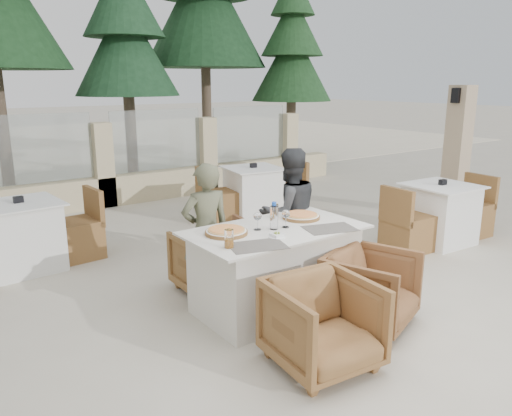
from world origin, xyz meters
TOP-DOWN VIEW (x-y plane):
  - ground at (0.00, 0.00)m, footprint 80.00×80.00m
  - sand_patch at (0.00, 14.00)m, footprint 30.00×16.00m
  - perimeter_wall_far at (0.00, 4.80)m, footprint 10.00×0.34m
  - lantern_pillar at (4.20, 1.00)m, footprint 0.34×0.34m
  - pine_centre at (1.50, 7.20)m, footprint 2.20×2.20m
  - pine_mid_right at (3.80, 7.80)m, footprint 2.99×2.99m
  - pine_far_right at (5.50, 6.50)m, footprint 1.98×1.98m
  - dining_table at (-0.11, 0.03)m, footprint 1.60×0.90m
  - placemat_near_left at (-0.53, -0.26)m, footprint 0.52×0.42m
  - placemat_near_right at (0.28, -0.26)m, footprint 0.52×0.42m
  - pizza_left at (-0.56, 0.15)m, footprint 0.40×0.40m
  - pizza_right at (0.30, 0.15)m, footprint 0.47×0.47m
  - water_bottle at (-0.14, 0.03)m, footprint 0.09×0.09m
  - wine_glass_centre at (-0.27, 0.10)m, footprint 0.10×0.10m
  - wine_glass_near at (-0.02, 0.01)m, footprint 0.09×0.09m
  - beer_glass_left at (-0.74, -0.16)m, footprint 0.09×0.09m
  - beer_glass_right at (0.12, 0.33)m, footprint 0.07×0.07m
  - olive_dish at (-0.26, -0.18)m, footprint 0.14×0.14m
  - armchair_far_left at (-0.37, 0.73)m, footprint 0.67×0.69m
  - armchair_far_right at (0.41, 0.67)m, footprint 0.81×0.82m
  - armchair_near_left at (-0.44, -0.94)m, footprint 0.78×0.80m
  - armchair_near_right at (0.37, -0.70)m, footprint 0.89×0.90m
  - diner_left at (-0.49, 0.62)m, footprint 0.52×0.38m
  - diner_right at (0.51, 0.58)m, footprint 0.77×0.65m
  - bg_table_a at (-1.76, 2.46)m, footprint 1.69×0.92m
  - bg_table_b at (1.63, 2.79)m, footprint 1.75×1.07m
  - bg_table_c at (2.82, 0.30)m, footprint 1.69×0.92m

SIDE VIEW (x-z plane):
  - ground at x=0.00m, z-range 0.00..0.00m
  - sand_patch at x=0.00m, z-range 0.00..0.01m
  - armchair_far_left at x=-0.37m, z-range 0.00..0.62m
  - armchair_near_right at x=0.37m, z-range 0.00..0.65m
  - armchair_near_left at x=-0.44m, z-range 0.00..0.67m
  - armchair_far_right at x=0.41m, z-range 0.00..0.67m
  - dining_table at x=-0.11m, z-range 0.00..0.77m
  - bg_table_a at x=-1.76m, z-range 0.00..0.77m
  - bg_table_b at x=1.63m, z-range 0.00..0.77m
  - bg_table_c at x=2.82m, z-range 0.00..0.77m
  - diner_left at x=-0.49m, z-range 0.00..1.33m
  - diner_right at x=0.51m, z-range 0.00..1.39m
  - placemat_near_left at x=-0.53m, z-range 0.77..0.77m
  - placemat_near_right at x=0.28m, z-range 0.77..0.77m
  - olive_dish at x=-0.26m, z-range 0.77..0.81m
  - pizza_right at x=0.30m, z-range 0.77..0.82m
  - pizza_left at x=-0.56m, z-range 0.77..0.82m
  - perimeter_wall_far at x=0.00m, z-range 0.00..1.60m
  - beer_glass_right at x=0.12m, z-range 0.77..0.90m
  - beer_glass_left at x=-0.74m, z-range 0.77..0.92m
  - wine_glass_centre at x=-0.27m, z-range 0.77..0.95m
  - wine_glass_near at x=-0.02m, z-range 0.77..0.95m
  - water_bottle at x=-0.14m, z-range 0.77..1.02m
  - lantern_pillar at x=4.20m, z-range 0.00..2.00m
  - pine_far_right at x=5.50m, z-range 0.00..4.50m
  - pine_centre at x=1.50m, z-range 0.00..5.00m
  - pine_mid_right at x=3.80m, z-range 0.00..6.80m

